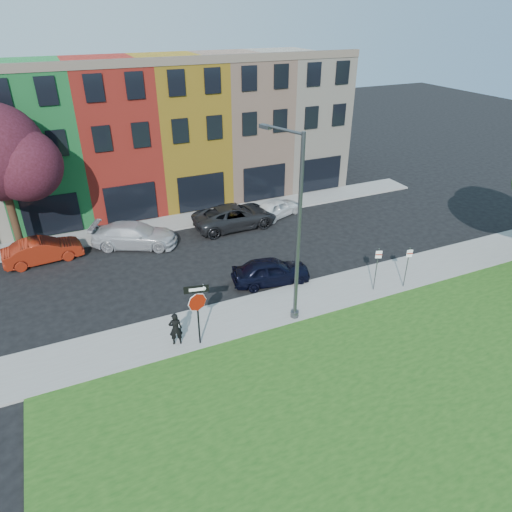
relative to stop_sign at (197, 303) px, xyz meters
name	(u,v)px	position (x,y,z in m)	size (l,w,h in m)	color
ground	(316,341)	(4.83, -1.88, -2.26)	(120.00, 120.00, 0.00)	black
sidewalk_near	(320,296)	(6.83, 1.12, -2.20)	(40.00, 3.00, 0.12)	gray
sidewalk_far	(166,224)	(1.83, 13.12, -2.20)	(40.00, 2.40, 0.12)	gray
rowhouse_block	(146,131)	(2.33, 19.30, 2.73)	(30.00, 10.12, 10.00)	beige
stop_sign	(197,303)	(0.00, 0.00, 0.00)	(1.03, 0.26, 3.00)	black
man	(176,329)	(-0.94, 0.40, -1.34)	(0.65, 0.49, 1.60)	black
sedan_near	(271,271)	(5.15, 3.45, -1.55)	(4.43, 2.39, 1.43)	black
parked_car_red	(43,250)	(-5.99, 11.04, -1.55)	(4.47, 1.93, 1.43)	maroon
parked_car_silver	(135,235)	(-0.69, 10.80, -1.51)	(5.62, 4.12, 1.51)	#ADACB1
parked_car_dark	(235,216)	(6.05, 10.87, -1.47)	(5.71, 2.70, 1.58)	black
parked_car_white	(277,208)	(9.41, 11.28, -1.60)	(4.18, 2.82, 1.32)	white
street_lamp	(295,232)	(4.69, 0.20, 2.31)	(1.12, 2.48, 8.83)	#4B4E50
parking_sign_a	(377,265)	(9.70, 0.42, -0.64)	(0.30, 0.16, 2.44)	#4B4E50
parking_sign_b	(408,263)	(11.34, 0.01, -0.70)	(0.31, 0.12, 2.33)	#4B4E50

